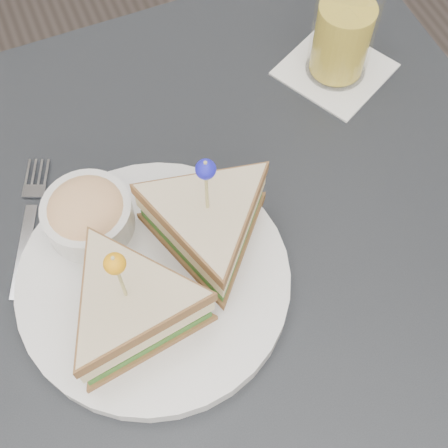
# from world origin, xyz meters

# --- Properties ---
(ground_plane) EXTENTS (3.50, 3.50, 0.00)m
(ground_plane) POSITION_xyz_m (0.00, 0.00, 0.00)
(ground_plane) COLOR #3F3833
(table) EXTENTS (0.80, 0.80, 0.75)m
(table) POSITION_xyz_m (0.00, 0.00, 0.67)
(table) COLOR black
(table) RESTS_ON ground
(plate_meal) EXTENTS (0.38, 0.38, 0.17)m
(plate_meal) POSITION_xyz_m (-0.07, -0.01, 0.80)
(plate_meal) COLOR white
(plate_meal) RESTS_ON table
(cutlery_fork) EXTENTS (0.09, 0.18, 0.01)m
(cutlery_fork) POSITION_xyz_m (-0.18, 0.13, 0.75)
(cutlery_fork) COLOR silver
(cutlery_fork) RESTS_ON table
(drink_set) EXTENTS (0.17, 0.17, 0.16)m
(drink_set) POSITION_xyz_m (0.25, 0.19, 0.82)
(drink_set) COLOR white
(drink_set) RESTS_ON table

